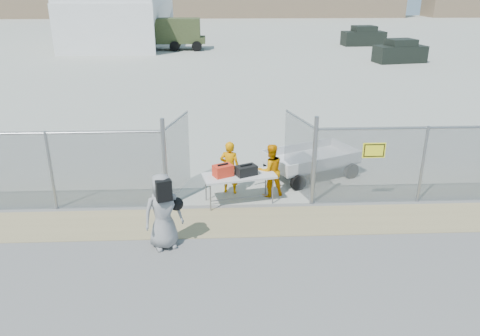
{
  "coord_description": "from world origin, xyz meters",
  "views": [
    {
      "loc": [
        -0.54,
        -9.66,
        5.73
      ],
      "look_at": [
        0.0,
        2.0,
        1.1
      ],
      "focal_mm": 35.0,
      "sensor_mm": 36.0,
      "label": 1
    }
  ],
  "objects_px": {
    "security_worker_left": "(230,168)",
    "utility_trailer": "(311,162)",
    "security_worker_right": "(270,170)",
    "visitor": "(163,211)",
    "folding_table": "(239,189)"
  },
  "relations": [
    {
      "from": "security_worker_left",
      "to": "utility_trailer",
      "type": "distance_m",
      "value": 2.89
    },
    {
      "from": "folding_table",
      "to": "security_worker_right",
      "type": "bearing_deg",
      "value": 13.18
    },
    {
      "from": "security_worker_right",
      "to": "visitor",
      "type": "distance_m",
      "value": 3.84
    },
    {
      "from": "security_worker_right",
      "to": "folding_table",
      "type": "bearing_deg",
      "value": 9.54
    },
    {
      "from": "folding_table",
      "to": "utility_trailer",
      "type": "height_order",
      "value": "utility_trailer"
    },
    {
      "from": "visitor",
      "to": "utility_trailer",
      "type": "distance_m",
      "value": 5.92
    },
    {
      "from": "utility_trailer",
      "to": "folding_table",
      "type": "bearing_deg",
      "value": -165.8
    },
    {
      "from": "folding_table",
      "to": "security_worker_right",
      "type": "height_order",
      "value": "security_worker_right"
    },
    {
      "from": "security_worker_left",
      "to": "security_worker_right",
      "type": "height_order",
      "value": "security_worker_left"
    },
    {
      "from": "security_worker_left",
      "to": "security_worker_right",
      "type": "xyz_separation_m",
      "value": [
        1.15,
        -0.24,
        -0.01
      ]
    },
    {
      "from": "visitor",
      "to": "utility_trailer",
      "type": "height_order",
      "value": "visitor"
    },
    {
      "from": "security_worker_right",
      "to": "utility_trailer",
      "type": "bearing_deg",
      "value": -150.3
    },
    {
      "from": "security_worker_right",
      "to": "utility_trailer",
      "type": "distance_m",
      "value": 2.09
    },
    {
      "from": "folding_table",
      "to": "security_worker_left",
      "type": "bearing_deg",
      "value": 97.86
    },
    {
      "from": "security_worker_left",
      "to": "visitor",
      "type": "distance_m",
      "value": 3.33
    }
  ]
}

